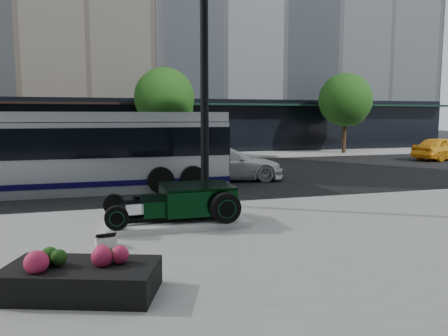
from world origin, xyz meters
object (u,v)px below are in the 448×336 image
object	(u,v)px
hot_rod	(188,200)
yellow_taxi	(443,148)
transit_bus	(63,152)
lamppost	(204,81)
flower_planter	(81,277)
white_sedan	(226,164)

from	to	relation	value
hot_rod	yellow_taxi	size ratio (longest dim) A/B	0.75
hot_rod	transit_bus	world-z (taller)	transit_bus
lamppost	transit_bus	distance (m)	6.53
hot_rod	transit_bus	bearing A→B (deg)	117.73
flower_planter	transit_bus	distance (m)	10.34
flower_planter	white_sedan	world-z (taller)	white_sedan
flower_planter	transit_bus	size ratio (longest dim) A/B	0.20
hot_rod	lamppost	world-z (taller)	lamppost
lamppost	white_sedan	xyz separation A→B (m)	(2.33, 5.52, -3.08)
hot_rod	lamppost	distance (m)	3.81
flower_planter	yellow_taxi	size ratio (longest dim) A/B	0.57
hot_rod	lamppost	xyz separation A→B (m)	(0.93, 2.02, 3.10)
transit_bus	flower_planter	bearing A→B (deg)	-84.96
white_sedan	yellow_taxi	bearing A→B (deg)	-64.38
hot_rod	white_sedan	size ratio (longest dim) A/B	0.65
white_sedan	yellow_taxi	size ratio (longest dim) A/B	1.14
hot_rod	lamppost	bearing A→B (deg)	65.30
lamppost	white_sedan	world-z (taller)	lamppost
hot_rod	white_sedan	bearing A→B (deg)	66.64
white_sedan	transit_bus	bearing A→B (deg)	109.84
flower_planter	white_sedan	bearing A→B (deg)	63.45
transit_bus	hot_rod	bearing A→B (deg)	-62.27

